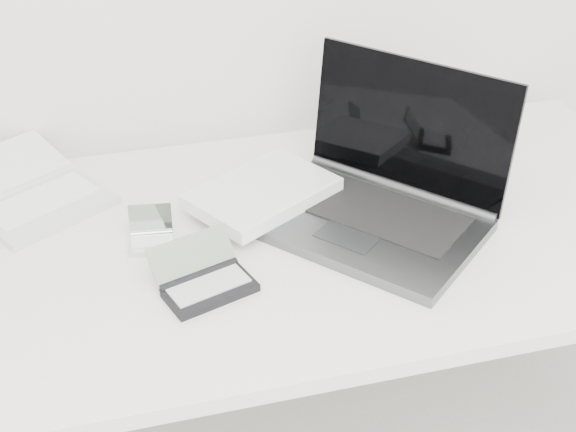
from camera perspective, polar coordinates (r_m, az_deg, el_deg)
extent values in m
cube|color=white|center=(1.56, 0.69, -1.38)|extent=(1.60, 0.80, 0.03)
cylinder|color=silver|center=(2.30, 16.56, -1.33)|extent=(0.04, 0.04, 0.70)
cube|color=#535658|center=(1.55, 5.48, -0.65)|extent=(0.49, 0.51, 0.02)
cube|color=black|center=(1.57, 6.24, 0.41)|extent=(0.35, 0.37, 0.00)
cube|color=black|center=(1.60, 8.70, 6.35)|extent=(0.31, 0.35, 0.27)
cylinder|color=#535658|center=(1.65, 7.98, 1.98)|extent=(0.29, 0.33, 0.02)
cube|color=#343739|center=(1.49, 4.27, -1.42)|extent=(0.13, 0.13, 0.00)
cube|color=white|center=(1.59, -1.83, 1.66)|extent=(0.33, 0.30, 0.03)
cube|color=white|center=(1.58, -1.84, 2.12)|extent=(0.32, 0.29, 0.00)
cube|color=silver|center=(1.67, -16.80, 0.59)|extent=(0.29, 0.27, 0.02)
cube|color=white|center=(1.68, -17.15, 1.10)|extent=(0.23, 0.20, 0.00)
cube|color=white|center=(1.78, -19.62, 3.20)|extent=(0.29, 0.25, 0.04)
cylinder|color=silver|center=(1.73, -18.28, 1.86)|extent=(0.21, 0.14, 0.02)
cube|color=silver|center=(1.52, -9.68, -2.03)|extent=(0.09, 0.07, 0.01)
cube|color=silver|center=(1.51, -9.71, -1.80)|extent=(0.07, 0.04, 0.00)
cube|color=#93A194|center=(1.53, -9.76, -0.16)|extent=(0.08, 0.03, 0.06)
cylinder|color=silver|center=(1.54, -9.68, -1.20)|extent=(0.08, 0.02, 0.01)
cube|color=black|center=(1.39, -5.54, -5.30)|extent=(0.17, 0.12, 0.01)
cube|color=#ABABAB|center=(1.39, -5.64, -4.93)|extent=(0.15, 0.10, 0.00)
cube|color=gray|center=(1.41, -6.88, -2.78)|extent=(0.16, 0.09, 0.06)
cylinder|color=black|center=(1.41, -6.34, -4.21)|extent=(0.15, 0.06, 0.02)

